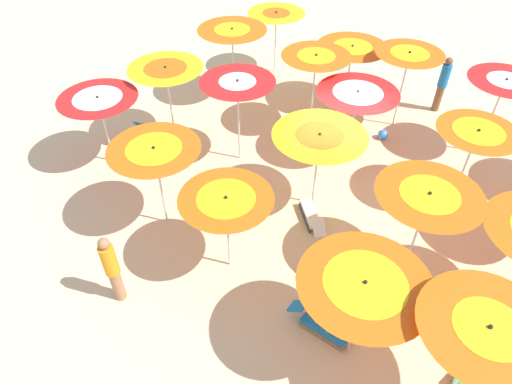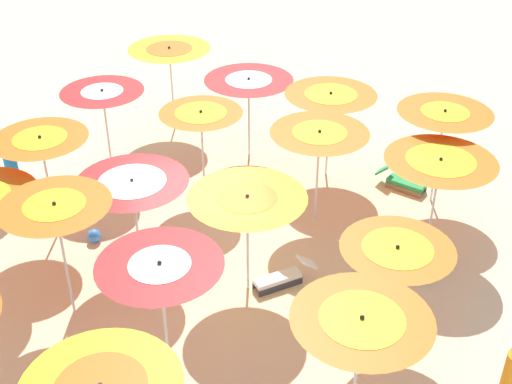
% 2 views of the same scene
% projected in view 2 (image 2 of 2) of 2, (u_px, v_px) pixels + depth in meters
% --- Properties ---
extents(ground, '(41.80, 41.80, 0.04)m').
position_uv_depth(ground, '(201.00, 272.00, 14.09)').
color(ground, beige).
extents(beach_umbrella_0, '(2.23, 2.23, 2.47)m').
position_uv_depth(beach_umbrella_0, '(170.00, 54.00, 18.39)').
color(beach_umbrella_0, silver).
rests_on(beach_umbrella_0, ground).
extents(beach_umbrella_1, '(1.99, 1.99, 2.42)m').
position_uv_depth(beach_umbrella_1, '(103.00, 99.00, 16.17)').
color(beach_umbrella_1, silver).
rests_on(beach_umbrella_1, ground).
extents(beach_umbrella_2, '(1.98, 1.98, 2.49)m').
position_uv_depth(beach_umbrella_2, '(41.00, 146.00, 14.00)').
color(beach_umbrella_2, silver).
rests_on(beach_umbrella_2, ground).
extents(beach_umbrella_5, '(2.27, 2.27, 2.23)m').
position_uv_depth(beach_umbrella_5, '(249.00, 86.00, 17.23)').
color(beach_umbrella_5, silver).
rests_on(beach_umbrella_5, ground).
extents(beach_umbrella_6, '(1.93, 1.93, 2.25)m').
position_uv_depth(beach_umbrella_6, '(201.00, 119.00, 15.56)').
color(beach_umbrella_6, silver).
rests_on(beach_umbrella_6, ground).
extents(beach_umbrella_7, '(2.21, 2.21, 2.18)m').
position_uv_depth(beach_umbrella_7, '(133.00, 189.00, 13.15)').
color(beach_umbrella_7, silver).
rests_on(beach_umbrella_7, ground).
extents(beach_umbrella_8, '(1.99, 1.99, 2.51)m').
position_uv_depth(beach_umbrella_8, '(56.00, 215.00, 11.86)').
color(beach_umbrella_8, silver).
rests_on(beach_umbrella_8, ground).
extents(beach_umbrella_10, '(2.22, 2.22, 2.29)m').
position_uv_depth(beach_umbrella_10, '(330.00, 102.00, 16.35)').
color(beach_umbrella_10, silver).
rests_on(beach_umbrella_10, ground).
extents(beach_umbrella_11, '(2.15, 2.15, 2.31)m').
position_uv_depth(beach_umbrella_11, '(319.00, 140.00, 14.59)').
color(beach_umbrella_11, silver).
rests_on(beach_umbrella_11, ground).
extents(beach_umbrella_12, '(2.24, 2.24, 2.22)m').
position_uv_depth(beach_umbrella_12, '(247.00, 206.00, 12.61)').
color(beach_umbrella_12, silver).
rests_on(beach_umbrella_12, ground).
extents(beach_umbrella_13, '(1.99, 1.99, 2.54)m').
position_uv_depth(beach_umbrella_13, '(161.00, 275.00, 10.42)').
color(beach_umbrella_13, silver).
rests_on(beach_umbrella_13, ground).
extents(beach_umbrella_15, '(2.14, 2.14, 2.41)m').
position_uv_depth(beach_umbrella_15, '(444.00, 120.00, 15.25)').
color(beach_umbrella_15, silver).
rests_on(beach_umbrella_15, ground).
extents(beach_umbrella_16, '(2.29, 2.29, 2.20)m').
position_uv_depth(beach_umbrella_16, '(439.00, 168.00, 13.82)').
color(beach_umbrella_16, silver).
rests_on(beach_umbrella_16, ground).
extents(beach_umbrella_17, '(1.95, 1.95, 2.14)m').
position_uv_depth(beach_umbrella_17, '(396.00, 256.00, 11.41)').
color(beach_umbrella_17, silver).
rests_on(beach_umbrella_17, ground).
extents(beach_umbrella_18, '(2.07, 2.07, 2.35)m').
position_uv_depth(beach_umbrella_18, '(361.00, 327.00, 9.66)').
color(beach_umbrella_18, silver).
rests_on(beach_umbrella_18, ground).
extents(lounger_0, '(1.15, 1.15, 0.55)m').
position_uv_depth(lounger_0, '(403.00, 182.00, 16.73)').
color(lounger_0, olive).
rests_on(lounger_0, ground).
extents(lounger_1, '(1.38, 0.67, 0.52)m').
position_uv_depth(lounger_1, '(282.00, 277.00, 13.63)').
color(lounger_1, '#333338').
rests_on(lounger_1, ground).
extents(lounger_2, '(0.95, 1.29, 0.51)m').
position_uv_depth(lounger_2, '(422.00, 255.00, 14.26)').
color(lounger_2, olive).
rests_on(lounger_2, ground).
extents(beachgoer_1, '(0.30, 0.30, 1.86)m').
position_uv_depth(beachgoer_1, '(11.00, 167.00, 15.77)').
color(beachgoer_1, brown).
rests_on(beachgoer_1, ground).
extents(beach_ball, '(0.30, 0.30, 0.30)m').
position_uv_depth(beach_ball, '(94.00, 236.00, 14.89)').
color(beach_ball, '#337FE5').
rests_on(beach_ball, ground).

